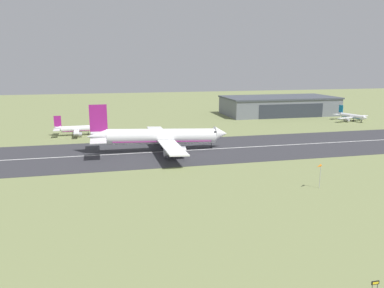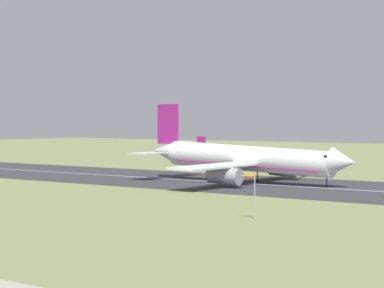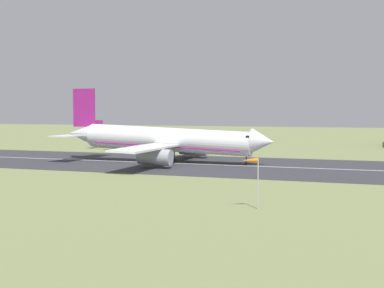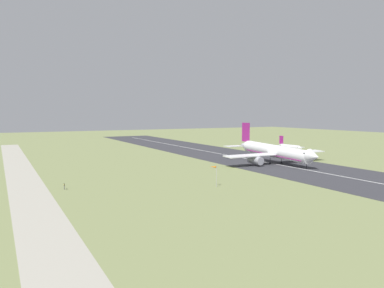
{
  "view_description": "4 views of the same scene",
  "coord_description": "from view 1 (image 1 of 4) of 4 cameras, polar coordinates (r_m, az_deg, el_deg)",
  "views": [
    {
      "loc": [
        -24.84,
        -9.46,
        31.77
      ],
      "look_at": [
        -1.54,
        89.05,
        9.77
      ],
      "focal_mm": 35.0,
      "sensor_mm": 36.0,
      "label": 1
    },
    {
      "loc": [
        83.09,
        -15.96,
        13.96
      ],
      "look_at": [
        1.86,
        94.2,
        9.53
      ],
      "focal_mm": 70.0,
      "sensor_mm": 36.0,
      "label": 2
    },
    {
      "loc": [
        43.14,
        7.6,
        12.36
      ],
      "look_at": [
        13.53,
        90.18,
        6.79
      ],
      "focal_mm": 50.0,
      "sensor_mm": 36.0,
      "label": 3
    },
    {
      "loc": [
        125.7,
        13.46,
        22.89
      ],
      "look_at": [
        0.74,
        78.79,
        10.91
      ],
      "focal_mm": 35.0,
      "sensor_mm": 36.0,
      "label": 4
    }
  ],
  "objects": [
    {
      "name": "ground_plane",
      "position": [
        81.25,
        5.71,
        -10.82
      ],
      "size": [
        681.56,
        681.56,
        0.0
      ],
      "primitive_type": "plane",
      "color": "#7A8451"
    },
    {
      "name": "runway_strip",
      "position": [
        137.65,
        -2.55,
        -1.08
      ],
      "size": [
        441.56,
        43.05,
        0.06
      ],
      "primitive_type": "cube",
      "color": "#333338",
      "rests_on": "ground_plane"
    },
    {
      "name": "runway_centreline",
      "position": [
        137.64,
        -2.55,
        -1.07
      ],
      "size": [
        397.4,
        0.7,
        0.01
      ],
      "primitive_type": "cube",
      "color": "silver",
      "rests_on": "runway_strip"
    },
    {
      "name": "hangar_building",
      "position": [
        241.58,
        13.08,
        5.74
      ],
      "size": [
        68.97,
        34.1,
        11.23
      ],
      "color": "slate",
      "rests_on": "ground_plane"
    },
    {
      "name": "airplane_landing",
      "position": [
        137.4,
        -4.73,
        1.09
      ],
      "size": [
        52.04,
        53.56,
        17.7
      ],
      "color": "white",
      "rests_on": "ground_plane"
    },
    {
      "name": "airplane_parked_west",
      "position": [
        227.01,
        23.2,
        3.89
      ],
      "size": [
        23.73,
        19.71,
        8.15
      ],
      "color": "white",
      "rests_on": "ground_plane"
    },
    {
      "name": "airplane_parked_centre",
      "position": [
        174.94,
        -17.37,
        2.18
      ],
      "size": [
        18.7,
        20.11,
        9.08
      ],
      "color": "white",
      "rests_on": "ground_plane"
    },
    {
      "name": "windsock_pole",
      "position": [
        100.55,
        18.79,
        -3.43
      ],
      "size": [
        2.06,
        1.59,
        6.44
      ],
      "color": "#B7B7BC",
      "rests_on": "ground_plane"
    },
    {
      "name": "runway_sign",
      "position": [
        61.85,
        26.14,
        -18.61
      ],
      "size": [
        1.23,
        0.14,
        1.78
      ],
      "color": "#4C4C51",
      "rests_on": "ground_plane"
    }
  ]
}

